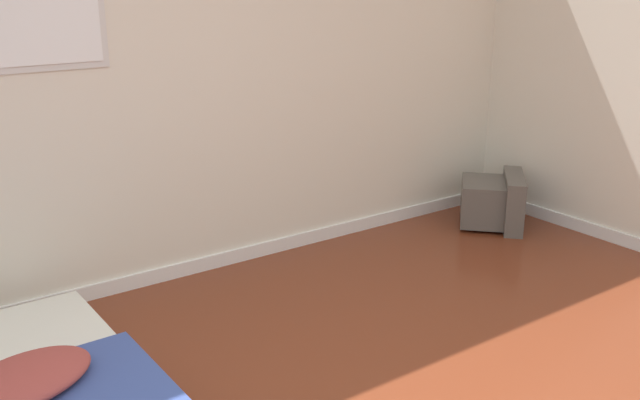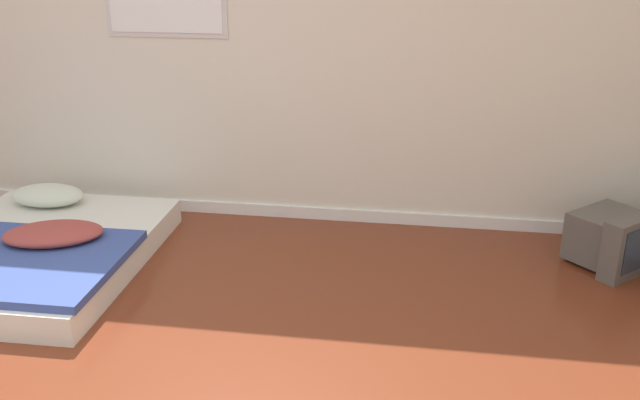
{
  "view_description": "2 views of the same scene",
  "coord_description": "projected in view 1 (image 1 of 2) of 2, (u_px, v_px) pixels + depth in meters",
  "views": [
    {
      "loc": [
        -1.39,
        -1.33,
        1.8
      ],
      "look_at": [
        0.8,
        1.75,
        0.58
      ],
      "focal_mm": 40.0,
      "sensor_mm": 36.0,
      "label": 1
    },
    {
      "loc": [
        1.32,
        -2.39,
        2.02
      ],
      "look_at": [
        0.7,
        1.63,
        0.47
      ],
      "focal_mm": 40.0,
      "sensor_mm": 36.0,
      "label": 2
    }
  ],
  "objects": [
    {
      "name": "wall_back",
      "position": [
        120.0,
        68.0,
        3.89
      ],
      "size": [
        8.31,
        0.08,
        2.6
      ],
      "color": "silver",
      "rests_on": "ground_plane"
    },
    {
      "name": "crt_tv",
      "position": [
        495.0,
        201.0,
        5.24
      ],
      "size": [
        0.66,
        0.66,
        0.39
      ],
      "color": "#56514C",
      "rests_on": "ground_plane"
    }
  ]
}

